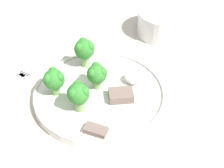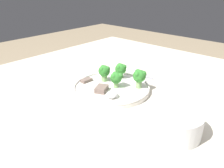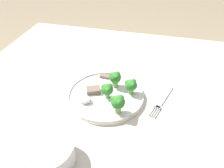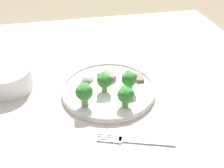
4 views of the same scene
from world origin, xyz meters
name	(u,v)px [view 3 (image 3 of 4)]	position (x,y,z in m)	size (l,w,h in m)	color
table	(111,122)	(0.00, 0.00, 0.65)	(1.16, 1.12, 0.74)	beige
dinner_plate	(106,95)	(0.03, -0.03, 0.75)	(0.26, 0.26, 0.02)	white
fork	(162,101)	(-0.16, -0.05, 0.74)	(0.07, 0.17, 0.00)	#B2B2B7
cream_bowl	(49,154)	(0.10, 0.25, 0.77)	(0.13, 0.13, 0.06)	white
broccoli_floret_near_rim_left	(107,89)	(0.02, -0.01, 0.79)	(0.04, 0.04, 0.05)	#7FA866
broccoli_floret_center_left	(115,78)	(0.01, -0.08, 0.79)	(0.04, 0.04, 0.06)	#7FA866
broccoli_floret_back_left	(118,102)	(-0.03, 0.05, 0.79)	(0.04, 0.04, 0.06)	#7FA866
broccoli_floret_front_left	(131,85)	(-0.06, -0.05, 0.79)	(0.04, 0.04, 0.06)	#7FA866
meat_slice_front_slice	(93,90)	(0.07, -0.03, 0.76)	(0.06, 0.05, 0.02)	#756056
meat_slice_middle_slice	(105,76)	(0.05, -0.12, 0.76)	(0.04, 0.02, 0.01)	#756056
sauce_dollop	(85,100)	(0.08, 0.03, 0.76)	(0.04, 0.03, 0.02)	white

